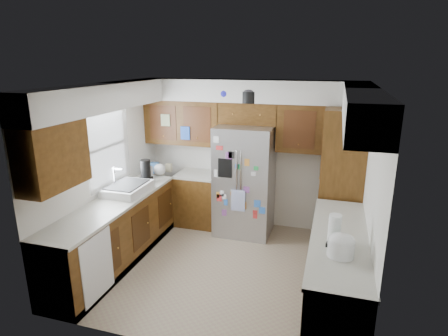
{
  "coord_description": "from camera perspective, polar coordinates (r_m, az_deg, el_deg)",
  "views": [
    {
      "loc": [
        1.35,
        -4.45,
        2.8
      ],
      "look_at": [
        -0.09,
        0.35,
        1.35
      ],
      "focal_mm": 30.0,
      "sensor_mm": 36.0,
      "label": 1
    }
  ],
  "objects": [
    {
      "name": "right_counter_run",
      "position": [
        4.64,
        16.75,
        -15.46
      ],
      "size": [
        0.63,
        2.25,
        0.92
      ],
      "color": "#3E260B",
      "rests_on": "ground"
    },
    {
      "name": "fridge_top_items",
      "position": [
        6.0,
        2.44,
        11.19
      ],
      "size": [
        0.69,
        0.31,
        0.27
      ],
      "color": "#1E1EBA",
      "rests_on": "bridge_cabinet"
    },
    {
      "name": "fridge",
      "position": [
        6.12,
        3.14,
        -1.94
      ],
      "size": [
        0.9,
        0.79,
        1.8
      ],
      "color": "#959599",
      "rests_on": "ground"
    },
    {
      "name": "paper_towel",
      "position": [
        4.22,
        16.5,
        -8.75
      ],
      "size": [
        0.13,
        0.13,
        0.3
      ],
      "primitive_type": "cylinder",
      "color": "white",
      "rests_on": "right_counter_run"
    },
    {
      "name": "bridge_cabinet",
      "position": [
        6.09,
        3.8,
        8.36
      ],
      "size": [
        0.96,
        0.34,
        0.35
      ],
      "primitive_type": "cube",
      "color": "#3E260B",
      "rests_on": "fridge"
    },
    {
      "name": "sink_assembly",
      "position": [
        5.66,
        -14.53,
        -3.02
      ],
      "size": [
        0.52,
        0.7,
        0.37
      ],
      "color": "silver",
      "rests_on": "left_counter_run"
    },
    {
      "name": "floor",
      "position": [
        5.43,
        -0.13,
        -14.86
      ],
      "size": [
        3.6,
        3.6,
        0.0
      ],
      "primitive_type": "plane",
      "color": "tan",
      "rests_on": "ground"
    },
    {
      "name": "left_counter_run",
      "position": [
        5.75,
        -13.3,
        -8.65
      ],
      "size": [
        1.36,
        3.2,
        0.92
      ],
      "color": "#3E260B",
      "rests_on": "ground"
    },
    {
      "name": "left_counter_clutter",
      "position": [
        6.23,
        -10.88,
        -0.43
      ],
      "size": [
        0.32,
        0.94,
        0.38
      ],
      "color": "black",
      "rests_on": "left_counter_run"
    },
    {
      "name": "pantry",
      "position": [
        5.86,
        17.43,
        -1.7
      ],
      "size": [
        0.6,
        0.9,
        2.15
      ],
      "primitive_type": "cube",
      "color": "#3E260B",
      "rests_on": "ground"
    },
    {
      "name": "rice_cooker",
      "position": [
        3.95,
        17.41,
        -11.09
      ],
      "size": [
        0.28,
        0.26,
        0.23
      ],
      "color": "white",
      "rests_on": "right_counter_run"
    },
    {
      "name": "room_shell",
      "position": [
        5.12,
        -0.09,
        5.18
      ],
      "size": [
        3.64,
        3.24,
        2.52
      ],
      "color": "silver",
      "rests_on": "ground"
    }
  ]
}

